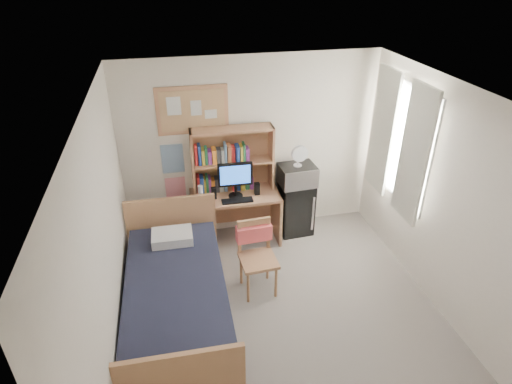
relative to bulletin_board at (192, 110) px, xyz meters
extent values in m
cube|color=gray|center=(0.78, -2.08, -1.93)|extent=(3.60, 4.20, 0.02)
cube|color=white|center=(0.78, -2.08, 0.68)|extent=(3.60, 4.20, 0.02)
cube|color=white|center=(0.78, 0.02, -0.62)|extent=(3.60, 0.04, 2.60)
cube|color=white|center=(-1.02, -2.08, -0.62)|extent=(0.04, 4.20, 2.60)
cube|color=white|center=(2.58, -2.08, -0.62)|extent=(0.04, 4.20, 2.60)
cube|color=white|center=(2.53, -0.88, -0.32)|extent=(0.10, 1.40, 1.70)
cube|color=beige|center=(2.50, -1.28, -0.32)|extent=(0.04, 0.55, 1.70)
cube|color=beige|center=(2.50, -0.48, -0.32)|extent=(0.04, 0.55, 1.70)
cube|color=tan|center=(0.00, 0.00, 0.00)|extent=(0.94, 0.03, 0.64)
cube|color=#265F9A|center=(-0.32, 0.01, -0.67)|extent=(0.30, 0.01, 0.42)
cube|color=red|center=(-0.32, 0.01, -1.14)|extent=(0.28, 0.01, 0.36)
cube|color=tan|center=(0.48, -0.31, -1.53)|extent=(1.25, 0.64, 0.77)
cube|color=tan|center=(0.56, -1.43, -1.45)|extent=(0.50, 0.50, 0.94)
cube|color=black|center=(1.39, -0.24, -1.52)|extent=(0.50, 0.50, 0.80)
cube|color=black|center=(-0.44, -1.76, -1.61)|extent=(1.16, 2.25, 0.61)
cube|color=tan|center=(0.48, -0.16, -0.69)|extent=(1.13, 0.31, 0.92)
cube|color=black|center=(0.48, -0.37, -0.90)|extent=(0.47, 0.05, 0.50)
cube|color=black|center=(0.48, -0.51, -1.14)|extent=(0.43, 0.14, 0.02)
cube|color=black|center=(0.18, -0.37, -1.07)|extent=(0.07, 0.07, 0.17)
cube|color=black|center=(0.78, -0.38, -1.06)|extent=(0.07, 0.07, 0.17)
cylinder|color=white|center=(0.00, -0.40, -1.03)|extent=(0.07, 0.07, 0.24)
cube|color=#FF6161|center=(0.55, -1.23, -1.19)|extent=(0.44, 0.16, 0.21)
cube|color=silver|center=(1.39, -0.26, -0.97)|extent=(0.52, 0.41, 0.29)
cylinder|color=white|center=(1.39, -0.26, -0.68)|extent=(0.24, 0.24, 0.29)
cube|color=white|center=(-0.43, -1.01, -1.25)|extent=(0.50, 0.35, 0.12)
camera|label=1|loc=(-0.35, -5.43, 1.80)|focal=30.00mm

